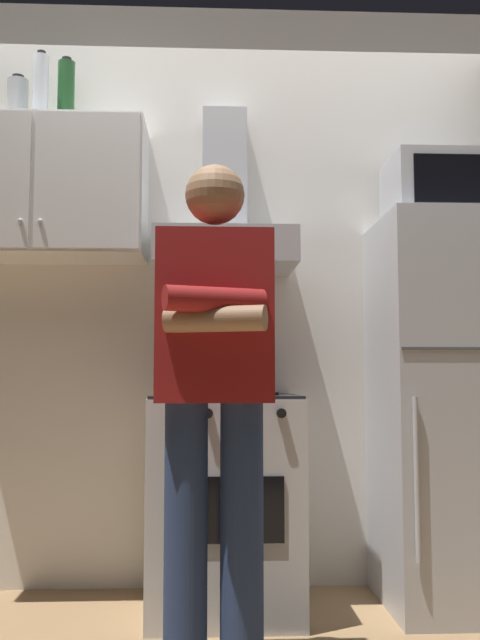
% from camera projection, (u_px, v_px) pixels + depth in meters
% --- Properties ---
extents(ground_plane, '(7.00, 7.00, 0.00)m').
position_uv_depth(ground_plane, '(240.00, 632.00, 2.52)').
color(ground_plane, olive).
extents(back_wall_tiled, '(4.80, 0.10, 2.70)m').
position_uv_depth(back_wall_tiled, '(234.00, 289.00, 3.24)').
color(back_wall_tiled, silver).
rests_on(back_wall_tiled, ground_plane).
extents(upper_cabinet, '(0.90, 0.37, 0.60)m').
position_uv_depth(upper_cabinet, '(42.00, 190.00, 3.01)').
color(upper_cabinet, silver).
extents(stove_oven, '(0.60, 0.62, 0.87)m').
position_uv_depth(stove_oven, '(225.00, 500.00, 2.80)').
color(stove_oven, silver).
rests_on(stove_oven, ground_plane).
extents(range_hood, '(0.60, 0.44, 0.75)m').
position_uv_depth(range_hood, '(225.00, 226.00, 3.03)').
color(range_hood, '#B7BABF').
extents(refrigerator, '(0.60, 0.62, 1.60)m').
position_uv_depth(refrigerator, '(452.00, 409.00, 2.88)').
color(refrigerator, silver).
rests_on(refrigerator, ground_plane).
extents(microwave, '(0.48, 0.37, 0.28)m').
position_uv_depth(microwave, '(444.00, 191.00, 2.98)').
color(microwave, '#B7BABF').
rests_on(microwave, refrigerator).
extents(person_standing, '(0.38, 0.33, 1.64)m').
position_uv_depth(person_standing, '(214.00, 387.00, 2.24)').
color(person_standing, navy).
rests_on(person_standing, ground_plane).
extents(bottle_wine_green, '(0.08, 0.08, 0.32)m').
position_uv_depth(bottle_wine_green, '(66.00, 94.00, 3.09)').
color(bottle_wine_green, '#19471E').
rests_on(bottle_wine_green, upper_cabinet).
extents(bottle_vodka_clear, '(0.07, 0.07, 0.32)m').
position_uv_depth(bottle_vodka_clear, '(41.00, 88.00, 3.02)').
color(bottle_vodka_clear, silver).
rests_on(bottle_vodka_clear, upper_cabinet).
extents(bottle_canister_steel, '(0.09, 0.09, 0.23)m').
position_uv_depth(bottle_canister_steel, '(17.00, 102.00, 3.08)').
color(bottle_canister_steel, '#B2B5BA').
rests_on(bottle_canister_steel, upper_cabinet).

